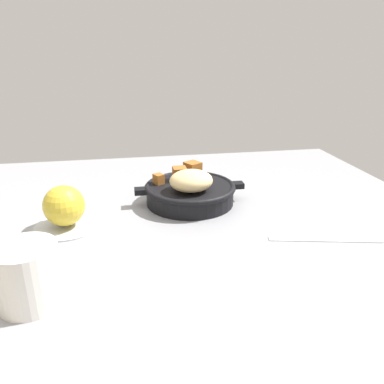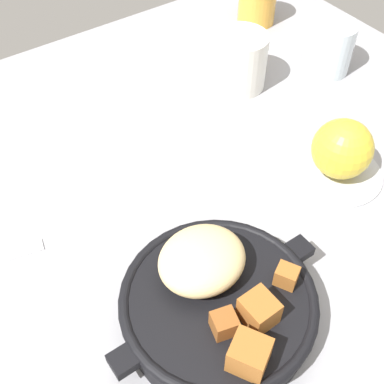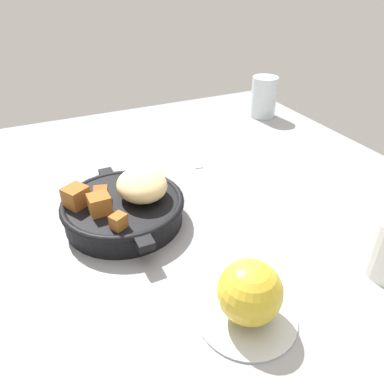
{
  "view_description": "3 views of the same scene",
  "coord_description": "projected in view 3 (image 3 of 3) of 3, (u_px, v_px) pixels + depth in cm",
  "views": [
    {
      "loc": [
        9.96,
        66.25,
        32.32
      ],
      "look_at": [
        -2.38,
        -3.15,
        5.14
      ],
      "focal_mm": 35.14,
      "sensor_mm": 36.0,
      "label": 1
    },
    {
      "loc": [
        -19.97,
        -29.36,
        48.27
      ],
      "look_at": [
        1.19,
        0.92,
        7.14
      ],
      "focal_mm": 47.31,
      "sensor_mm": 36.0,
      "label": 2
    },
    {
      "loc": [
        46.75,
        -20.83,
        37.38
      ],
      "look_at": [
        0.77,
        0.7,
        5.13
      ],
      "focal_mm": 34.74,
      "sensor_mm": 36.0,
      "label": 3
    }
  ],
  "objects": [
    {
      "name": "saucer_plate",
      "position": [
        247.0,
        316.0,
        0.45
      ],
      "size": [
        12.28,
        12.28,
        0.6
      ],
      "primitive_type": "cylinder",
      "color": "#B7BABF",
      "rests_on": "ground_plane"
    },
    {
      "name": "cast_iron_skillet",
      "position": [
        125.0,
        205.0,
        0.6
      ],
      "size": [
        24.23,
        19.98,
        8.63
      ],
      "color": "black",
      "rests_on": "ground_plane"
    },
    {
      "name": "ground_plane",
      "position": [
        186.0,
        222.0,
        0.64
      ],
      "size": [
        109.51,
        98.23,
        2.4
      ],
      "primitive_type": "cube",
      "color": "gray"
    },
    {
      "name": "red_apple",
      "position": [
        250.0,
        292.0,
        0.43
      ],
      "size": [
        7.77,
        7.77,
        7.77
      ],
      "primitive_type": "sphere",
      "color": "gold",
      "rests_on": "saucer_plate"
    },
    {
      "name": "water_glass_tall",
      "position": [
        264.0,
        97.0,
        1.0
      ],
      "size": [
        6.81,
        6.81,
        10.67
      ],
      "primitive_type": "cylinder",
      "color": "silver",
      "rests_on": "ground_plane"
    },
    {
      "name": "butter_knife",
      "position": [
        189.0,
        147.0,
        0.86
      ],
      "size": [
        20.6,
        5.95,
        0.36
      ],
      "primitive_type": "cube",
      "rotation": [
        0.0,
        0.0,
        -0.21
      ],
      "color": "silver",
      "rests_on": "ground_plane"
    }
  ]
}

